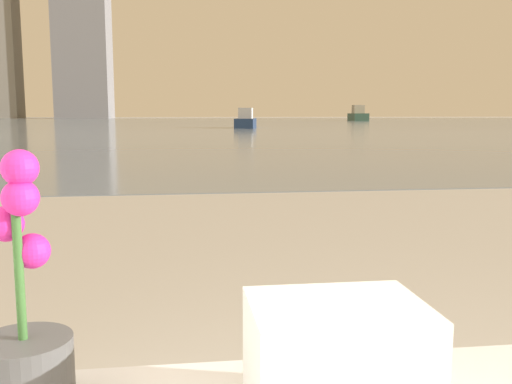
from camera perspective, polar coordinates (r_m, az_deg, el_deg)
name	(u,v)px	position (r m, az deg, el deg)	size (l,w,h in m)	color
potted_orchid	(24,344)	(0.84, -22.18, -13.90)	(0.13, 0.13, 0.36)	#4C4C4C
towel_stack	(334,363)	(0.78, 7.80, -16.58)	(0.23, 0.18, 0.16)	white
harbor_water	(180,122)	(61.85, -7.57, 6.91)	(180.00, 110.00, 0.01)	slate
harbor_boat_2	(246,121)	(38.04, -1.04, 7.13)	(1.88, 3.70, 1.32)	navy
harbor_boat_3	(358,115)	(76.85, 10.16, 7.57)	(2.53, 5.64, 2.04)	#335647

